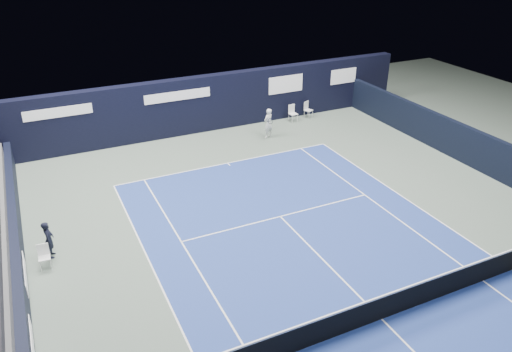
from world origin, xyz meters
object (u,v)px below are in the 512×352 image
Objects in this scene: folding_chair_back_a at (292,110)px; folding_chair_back_b at (307,108)px; tennis_net at (384,306)px; tennis_player at (268,123)px; line_judge_chair at (44,254)px.

folding_chair_back_a reaches higher than folding_chair_back_b.
tennis_net is at bearing -115.42° from folding_chair_back_a.
folding_chair_back_a is at bearing 35.16° from tennis_player.
line_judge_chair is 13.88m from tennis_player.
folding_chair_back_a is at bearing 35.01° from line_judge_chair.
tennis_net is 7.90× the size of tennis_player.
line_judge_chair is (-14.42, -8.71, -0.16)m from folding_chair_back_a.
folding_chair_back_b is at bearing 27.16° from tennis_player.
tennis_net is at bearing -34.84° from line_judge_chair.
tennis_player reaches higher than folding_chair_back_a.
folding_chair_back_a is at bearing 162.20° from folding_chair_back_b.
folding_chair_back_a is 16.84m from line_judge_chair.
folding_chair_back_a is at bearing 70.05° from tennis_net.
folding_chair_back_a is 16.70m from tennis_net.
folding_chair_back_b is at bearing 0.21° from folding_chair_back_a.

